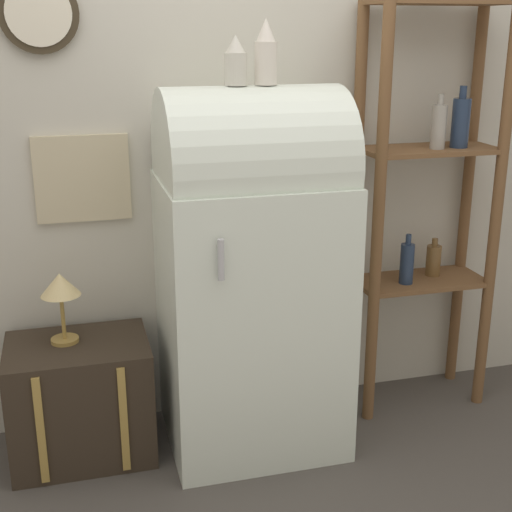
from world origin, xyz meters
name	(u,v)px	position (x,y,z in m)	size (l,w,h in m)	color
ground_plane	(268,467)	(0.00, 0.00, 0.00)	(12.00, 12.00, 0.00)	#4C4742
wall_back	(231,113)	(0.00, 0.57, 1.35)	(7.00, 0.09, 2.70)	beige
refrigerator	(252,268)	(0.00, 0.25, 0.77)	(0.71, 0.64, 1.49)	silver
suitcase_trunk	(81,399)	(-0.71, 0.31, 0.25)	(0.56, 0.42, 0.49)	#33281E
shelf_unit	(427,191)	(0.83, 0.38, 1.01)	(0.61, 0.30, 1.80)	brown
vase_left	(236,62)	(-0.06, 0.24, 1.57)	(0.08, 0.08, 0.18)	beige
vase_center	(266,54)	(0.05, 0.24, 1.60)	(0.08, 0.08, 0.24)	silver
desk_lamp	(60,289)	(-0.75, 0.34, 0.72)	(0.16, 0.16, 0.29)	#AD8942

